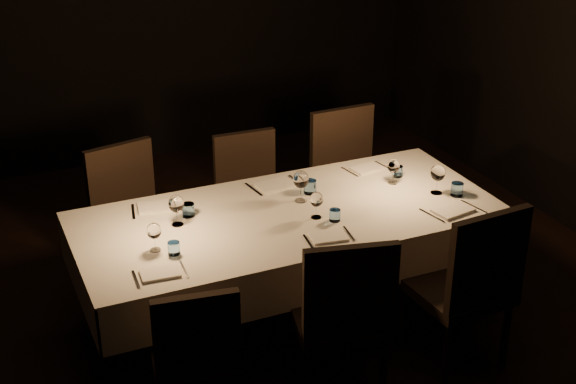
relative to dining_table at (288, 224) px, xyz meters
name	(u,v)px	position (x,y,z in m)	size (l,w,h in m)	color
room	(288,95)	(0.00, 0.00, 0.81)	(5.01, 6.01, 3.01)	black
dining_table	(288,224)	(0.00, 0.00, 0.00)	(2.52, 1.12, 0.76)	black
chair_near_left	(195,352)	(-0.82, -0.72, -0.20)	(0.48, 0.48, 0.88)	black
place_setting_near_left	(160,248)	(-0.84, -0.22, 0.14)	(0.30, 0.39, 0.16)	silver
chair_near_center	(343,312)	(-0.03, -0.78, -0.14)	(0.58, 0.58, 1.01)	black
place_setting_near_center	(324,214)	(0.13, -0.22, 0.14)	(0.31, 0.39, 0.16)	silver
chair_near_right	(469,282)	(0.73, -0.82, -0.12)	(0.53, 0.53, 1.04)	black
place_setting_near_right	(447,188)	(0.97, -0.22, 0.15)	(0.37, 0.41, 0.19)	silver
chair_far_left	(131,211)	(-0.76, 0.85, -0.15)	(0.56, 0.56, 0.97)	black
place_setting_far_left	(173,206)	(-0.64, 0.22, 0.15)	(0.35, 0.41, 0.19)	silver
chair_far_center	(250,192)	(0.09, 0.85, -0.18)	(0.46, 0.46, 0.92)	black
place_setting_far_center	(295,183)	(0.15, 0.22, 0.15)	(0.37, 0.42, 0.20)	silver
chair_far_right	(349,175)	(0.81, 0.74, -0.13)	(0.51, 0.51, 1.03)	black
place_setting_far_right	(386,168)	(0.79, 0.22, 0.14)	(0.31, 0.39, 0.17)	silver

